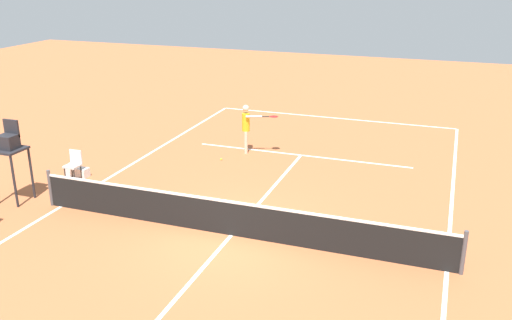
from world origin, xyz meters
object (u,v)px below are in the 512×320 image
(tennis_ball, at_px, (221,159))
(equipment_bag, at_px, (77,172))
(player_serving, at_px, (247,124))
(courtside_chair_mid, at_px, (74,164))
(umpire_chair, at_px, (10,148))

(tennis_ball, xyz_separation_m, equipment_bag, (3.79, 3.05, 0.12))
(equipment_bag, bearing_deg, player_serving, -136.66)
(tennis_ball, distance_m, courtside_chair_mid, 4.98)
(tennis_ball, bearing_deg, courtside_chair_mid, 41.75)
(player_serving, height_order, equipment_bag, player_serving)
(umpire_chair, bearing_deg, courtside_chair_mid, -105.12)
(umpire_chair, bearing_deg, equipment_bag, -101.14)
(umpire_chair, bearing_deg, tennis_ball, -128.65)
(umpire_chair, bearing_deg, player_serving, -127.06)
(player_serving, bearing_deg, tennis_ball, -48.50)
(umpire_chair, distance_m, courtside_chair_mid, 2.33)
(player_serving, height_order, umpire_chair, umpire_chair)
(umpire_chair, relative_size, courtside_chair_mid, 2.54)
(player_serving, distance_m, courtside_chair_mid, 6.15)
(player_serving, relative_size, courtside_chair_mid, 1.88)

